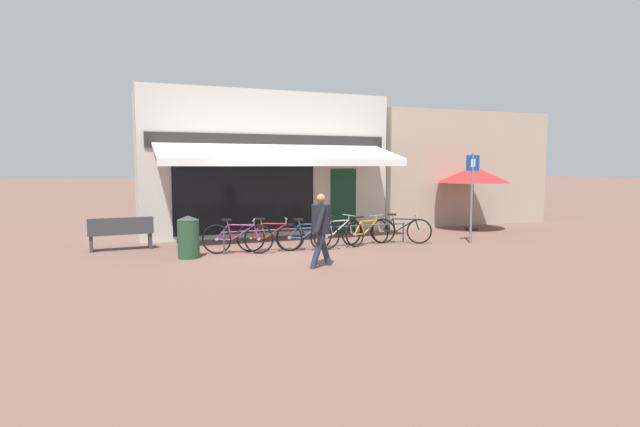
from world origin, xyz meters
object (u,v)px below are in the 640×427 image
bicycle_purple (238,238)px  litter_bin (188,237)px  bicycle_silver (337,233)px  pedestrian_adult (321,223)px  parking_sign (472,189)px  cafe_parasol (473,175)px  bicycle_blue (308,236)px  bicycle_orange (368,232)px  bicycle_red (271,236)px  park_bench (121,233)px  bicycle_black (401,230)px

bicycle_purple → litter_bin: 1.23m
bicycle_silver → pedestrian_adult: (-1.37, -2.27, 0.58)m
parking_sign → cafe_parasol: size_ratio=1.04×
bicycle_purple → bicycle_blue: bicycle_purple is taller
litter_bin → bicycle_orange: bearing=2.3°
bicycle_red → park_bench: bicycle_red is taller
bicycle_purple → parking_sign: parking_sign is taller
bicycle_orange → cafe_parasol: 5.31m
bicycle_purple → bicycle_blue: bearing=13.6°
pedestrian_adult → park_bench: bearing=140.7°
bicycle_orange → litter_bin: (-4.90, -0.19, 0.15)m
cafe_parasol → park_bench: 11.32m
bicycle_red → bicycle_silver: bicycle_red is taller
bicycle_orange → park_bench: size_ratio=1.03×
cafe_parasol → park_bench: size_ratio=1.53×
bicycle_black → parking_sign: parking_sign is taller
bicycle_orange → parking_sign: 3.21m
bicycle_purple → bicycle_black: bicycle_purple is taller
bicycle_blue → pedestrian_adult: pedestrian_adult is taller
bicycle_silver → bicycle_orange: (0.97, 0.06, -0.03)m
litter_bin → cafe_parasol: bearing=10.3°
bicycle_purple → parking_sign: (6.55, -0.76, 1.16)m
pedestrian_adult → cafe_parasol: size_ratio=0.66×
bicycle_silver → park_bench: bearing=146.6°
parking_sign → cafe_parasol: (1.97, 2.41, 0.34)m
bicycle_purple → bicycle_orange: size_ratio=1.02×
bicycle_black → pedestrian_adult: bearing=-120.1°
bicycle_orange → parking_sign: parking_sign is taller
bicycle_red → bicycle_orange: (2.82, 0.03, -0.03)m
bicycle_blue → bicycle_silver: bearing=23.5°
litter_bin → park_bench: (-1.50, 1.80, -0.05)m
bicycle_red → litter_bin: 2.09m
bicycle_purple → bicycle_silver: 2.72m
bicycle_blue → bicycle_black: size_ratio=1.06×
bicycle_silver → bicycle_black: size_ratio=1.11×
bicycle_silver → bicycle_blue: bearing=176.9°
bicycle_red → bicycle_silver: 1.85m
bicycle_black → bicycle_purple: bearing=-154.2°
litter_bin → bicycle_blue: bearing=-1.5°
pedestrian_adult → cafe_parasol: (7.17, 3.90, 0.93)m
bicycle_black → park_bench: (-7.38, 1.74, 0.08)m
bicycle_red → bicycle_silver: bearing=12.7°
bicycle_orange → bicycle_black: (0.99, -0.13, 0.02)m
litter_bin → cafe_parasol: cafe_parasol is taller
bicycle_purple → cafe_parasol: (8.52, 1.64, 1.50)m
bicycle_blue → bicycle_silver: (0.91, 0.22, 0.01)m
cafe_parasol → park_bench: cafe_parasol is taller
bicycle_blue → bicycle_silver: bicycle_silver is taller
litter_bin → cafe_parasol: 9.99m
litter_bin → parking_sign: size_ratio=0.40×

